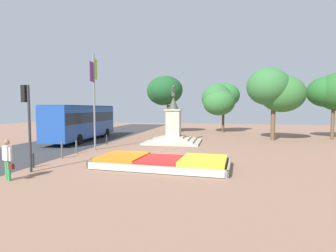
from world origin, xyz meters
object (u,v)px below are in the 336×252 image
(traffic_light_near_crossing, at_px, (27,112))
(kerb_bollard_north, at_px, (107,139))
(pedestrian_with_handbag, at_px, (8,158))
(statue_monument, at_px, (173,131))
(kerb_bollard_mid_b, at_px, (76,147))
(flower_planter, at_px, (163,162))
(kerb_bollard_mid_a, at_px, (62,150))
(kerb_bollard_south, at_px, (33,160))
(city_bus, at_px, (82,120))
(banner_pole, at_px, (94,97))

(traffic_light_near_crossing, relative_size, kerb_bollard_north, 5.20)
(traffic_light_near_crossing, distance_m, pedestrian_with_handbag, 2.42)
(statue_monument, bearing_deg, kerb_bollard_mid_b, -127.69)
(flower_planter, relative_size, kerb_bollard_mid_a, 7.03)
(statue_monument, height_order, kerb_bollard_mid_a, statue_monument)
(pedestrian_with_handbag, relative_size, kerb_bollard_mid_a, 1.69)
(traffic_light_near_crossing, height_order, pedestrian_with_handbag, traffic_light_near_crossing)
(traffic_light_near_crossing, bearing_deg, kerb_bollard_south, 118.43)
(city_bus, xyz_separation_m, kerb_bollard_mid_a, (3.34, -8.40, -1.36))
(banner_pole, height_order, kerb_bollard_north, banner_pole)
(statue_monument, bearing_deg, flower_planter, -83.38)
(city_bus, distance_m, kerb_bollard_north, 4.22)
(pedestrian_with_handbag, bearing_deg, kerb_bollard_mid_a, 97.82)
(city_bus, bearing_deg, kerb_bollard_mid_a, -68.33)
(city_bus, relative_size, pedestrian_with_handbag, 5.96)
(statue_monument, height_order, kerb_bollard_south, statue_monument)
(flower_planter, xyz_separation_m, banner_pole, (-6.01, 4.42, 3.60))
(kerb_bollard_south, relative_size, kerb_bollard_north, 0.99)
(banner_pole, bearing_deg, pedestrian_with_handbag, -88.47)
(traffic_light_near_crossing, height_order, kerb_bollard_mid_a, traffic_light_near_crossing)
(banner_pole, xyz_separation_m, pedestrian_with_handbag, (0.22, -8.25, -2.85))
(flower_planter, bearing_deg, statue_monument, 96.62)
(traffic_light_near_crossing, bearing_deg, statue_monument, 67.89)
(flower_planter, xyz_separation_m, kerb_bollard_mid_b, (-6.51, 2.73, 0.23))
(banner_pole, distance_m, kerb_bollard_north, 4.52)
(statue_monument, distance_m, pedestrian_with_handbag, 14.32)
(flower_planter, relative_size, city_bus, 0.70)
(flower_planter, distance_m, kerb_bollard_south, 6.63)
(city_bus, bearing_deg, kerb_bollard_south, -72.96)
(kerb_bollard_mid_b, relative_size, kerb_bollard_north, 1.11)
(traffic_light_near_crossing, xyz_separation_m, kerb_bollard_south, (-0.43, 0.80, -2.45))
(banner_pole, distance_m, kerb_bollard_mid_a, 4.76)
(pedestrian_with_handbag, relative_size, kerb_bollard_north, 2.18)
(pedestrian_with_handbag, xyz_separation_m, kerb_bollard_north, (-0.64, 11.18, -0.56))
(flower_planter, height_order, statue_monument, statue_monument)
(traffic_light_near_crossing, relative_size, city_bus, 0.40)
(statue_monument, height_order, banner_pole, banner_pole)
(banner_pole, relative_size, kerb_bollard_mid_b, 7.92)
(traffic_light_near_crossing, height_order, kerb_bollard_south, traffic_light_near_crossing)
(banner_pole, bearing_deg, city_bus, 127.12)
(kerb_bollard_mid_a, bearing_deg, statue_monument, 58.46)
(pedestrian_with_handbag, distance_m, kerb_bollard_north, 11.22)
(kerb_bollard_south, xyz_separation_m, kerb_bollard_mid_a, (-0.01, 2.54, 0.12))
(kerb_bollard_south, height_order, kerb_bollard_mid_b, kerb_bollard_mid_b)
(city_bus, bearing_deg, banner_pole, -52.88)
(city_bus, xyz_separation_m, kerb_bollard_mid_b, (3.28, -6.69, -1.44))
(kerb_bollard_south, relative_size, kerb_bollard_mid_b, 0.89)
(statue_monument, xyz_separation_m, kerb_bollard_north, (-5.31, -2.35, -0.56))
(kerb_bollard_south, distance_m, kerb_bollard_mid_a, 2.54)
(pedestrian_with_handbag, bearing_deg, flower_planter, 33.51)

